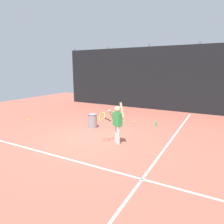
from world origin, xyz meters
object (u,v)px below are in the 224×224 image
tennis_player (117,121)px  water_bottle (156,124)px  tennis_ball_3 (29,120)px  tennis_ball_1 (135,122)px  tennis_ball_2 (120,126)px  ball_hopper (92,121)px  tennis_ball_0 (123,121)px

tennis_player → water_bottle: (0.58, 2.44, -0.62)m
tennis_player → tennis_ball_3: 5.00m
tennis_ball_1 → tennis_ball_2: same height
tennis_ball_1 → tennis_ball_3: (-4.46, -1.98, 0.00)m
tennis_ball_1 → tennis_ball_3: bearing=-156.1°
tennis_player → water_bottle: 2.59m
ball_hopper → tennis_ball_1: (1.21, 1.53, -0.26)m
tennis_player → tennis_ball_1: 2.76m
tennis_player → tennis_ball_3: (-4.91, 0.65, -0.69)m
water_bottle → tennis_ball_3: size_ratio=3.33×
tennis_ball_0 → ball_hopper: bearing=-117.7°
ball_hopper → water_bottle: ball_hopper is taller
tennis_ball_2 → ball_hopper: bearing=-150.1°
tennis_player → tennis_ball_1: (-0.45, 2.63, -0.69)m
tennis_player → tennis_ball_3: size_ratio=20.46×
water_bottle → tennis_ball_2: 1.51m
ball_hopper → water_bottle: bearing=31.0°
tennis_player → ball_hopper: 2.04m
tennis_player → tennis_ball_2: (-0.70, 1.65, -0.69)m
tennis_ball_2 → water_bottle: bearing=31.9°
ball_hopper → tennis_ball_2: bearing=29.9°
tennis_ball_3 → ball_hopper: bearing=7.7°
tennis_ball_2 → tennis_ball_3: (-4.21, -1.00, 0.00)m
water_bottle → tennis_ball_0: bearing=179.2°
tennis_ball_3 → tennis_player: bearing=-7.6°
tennis_ball_1 → tennis_ball_3: size_ratio=1.00×
tennis_ball_2 → tennis_ball_3: size_ratio=1.00×
water_bottle → tennis_ball_3: water_bottle is taller
tennis_ball_0 → tennis_ball_3: bearing=-155.4°
tennis_ball_0 → tennis_ball_2: (0.24, -0.82, 0.00)m
tennis_player → tennis_ball_1: bearing=125.2°
water_bottle → tennis_ball_2: (-1.28, -0.80, -0.08)m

